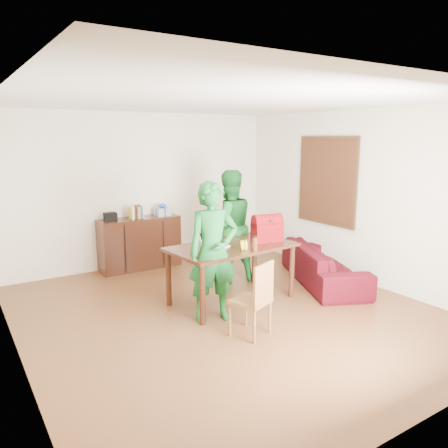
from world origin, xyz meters
TOP-DOWN VIEW (x-y plane):
  - room at (0.01, 0.13)m, footprint 5.20×5.70m
  - table at (0.27, 0.31)m, footprint 1.80×1.11m
  - chair at (-0.14, -0.71)m, footprint 0.52×0.51m
  - person_near at (-0.27, -0.08)m, footprint 0.72×0.55m
  - person_far at (0.73, 1.08)m, footprint 0.96×0.81m
  - laptop at (0.02, 0.30)m, footprint 0.40×0.35m
  - bananas at (0.25, -0.00)m, footprint 0.15×0.10m
  - bottle at (0.37, -0.09)m, footprint 0.08×0.08m
  - red_bag at (0.83, 0.25)m, footprint 0.46×0.33m
  - sofa at (1.95, 0.20)m, footprint 1.55×2.16m

SIDE VIEW (x-z plane):
  - chair at x=-0.14m, z-range -0.19..0.70m
  - sofa at x=1.95m, z-range 0.00..0.59m
  - table at x=0.27m, z-range 0.30..1.11m
  - bananas at x=0.25m, z-range 0.81..0.86m
  - laptop at x=0.02m, z-range 0.73..0.97m
  - person_near at x=-0.27m, z-range 0.00..1.75m
  - person_far at x=0.73m, z-range 0.00..1.78m
  - bottle at x=0.37m, z-range 0.81..1.01m
  - red_bag at x=0.83m, z-range 0.81..1.12m
  - room at x=0.01m, z-range -0.14..2.76m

